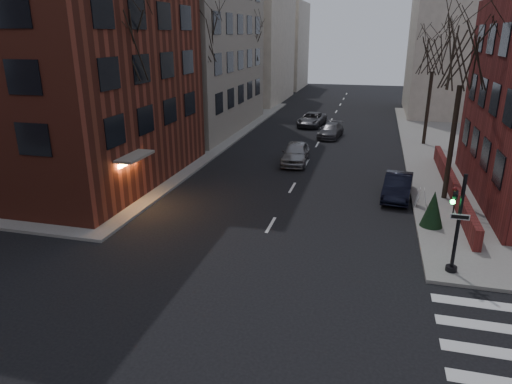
# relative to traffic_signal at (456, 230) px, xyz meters

# --- Properties ---
(sidewalk_far_left) EXTENTS (44.00, 44.00, 0.15)m
(sidewalk_far_left) POSITION_rel_traffic_signal_xyz_m (-36.94, 21.01, -1.83)
(sidewalk_far_left) COLOR gray
(sidewalk_far_left) RESTS_ON ground
(building_left_brick) EXTENTS (15.00, 15.00, 18.00)m
(building_left_brick) POSITION_rel_traffic_signal_xyz_m (-23.44, 7.51, 7.09)
(building_left_brick) COLOR maroon
(building_left_brick) RESTS_ON ground
(low_wall_right) EXTENTS (0.35, 16.00, 1.00)m
(low_wall_right) POSITION_rel_traffic_signal_xyz_m (1.36, 10.01, -1.26)
(low_wall_right) COLOR maroon
(low_wall_right) RESTS_ON sidewalk_far_right
(building_distant_la) EXTENTS (14.00, 16.00, 18.00)m
(building_distant_la) POSITION_rel_traffic_signal_xyz_m (-22.94, 46.01, 7.09)
(building_distant_la) COLOR beige
(building_distant_la) RESTS_ON ground
(building_distant_ra) EXTENTS (14.00, 14.00, 16.00)m
(building_distant_ra) POSITION_rel_traffic_signal_xyz_m (7.06, 41.01, 6.09)
(building_distant_ra) COLOR beige
(building_distant_ra) RESTS_ON ground
(building_distant_lb) EXTENTS (10.00, 12.00, 14.00)m
(building_distant_lb) POSITION_rel_traffic_signal_xyz_m (-20.94, 63.01, 5.09)
(building_distant_lb) COLOR beige
(building_distant_lb) RESTS_ON ground
(traffic_signal) EXTENTS (0.76, 0.44, 4.00)m
(traffic_signal) POSITION_rel_traffic_signal_xyz_m (0.00, 0.00, 0.00)
(traffic_signal) COLOR black
(traffic_signal) RESTS_ON sidewalk_far_right
(tree_left_a) EXTENTS (4.18, 4.18, 10.26)m
(tree_left_a) POSITION_rel_traffic_signal_xyz_m (-16.74, 5.01, 6.56)
(tree_left_a) COLOR #2D231C
(tree_left_a) RESTS_ON sidewalk_far_left
(tree_left_b) EXTENTS (4.40, 4.40, 10.80)m
(tree_left_b) POSITION_rel_traffic_signal_xyz_m (-16.74, 17.01, 7.00)
(tree_left_b) COLOR #2D231C
(tree_left_b) RESTS_ON sidewalk_far_left
(tree_left_c) EXTENTS (3.96, 3.96, 9.72)m
(tree_left_c) POSITION_rel_traffic_signal_xyz_m (-16.74, 31.01, 6.12)
(tree_left_c) COLOR #2D231C
(tree_left_c) RESTS_ON sidewalk_far_left
(tree_right_a) EXTENTS (3.96, 3.96, 9.72)m
(tree_right_a) POSITION_rel_traffic_signal_xyz_m (0.86, 9.01, 6.12)
(tree_right_a) COLOR #2D231C
(tree_right_a) RESTS_ON sidewalk_far_right
(tree_right_b) EXTENTS (3.74, 3.74, 9.18)m
(tree_right_b) POSITION_rel_traffic_signal_xyz_m (0.86, 23.01, 5.68)
(tree_right_b) COLOR #2D231C
(tree_right_b) RESTS_ON sidewalk_far_right
(streetlamp_near) EXTENTS (0.36, 0.36, 6.28)m
(streetlamp_near) POSITION_rel_traffic_signal_xyz_m (-16.14, 13.01, 2.33)
(streetlamp_near) COLOR black
(streetlamp_near) RESTS_ON sidewalk_far_left
(streetlamp_far) EXTENTS (0.36, 0.36, 6.28)m
(streetlamp_far) POSITION_rel_traffic_signal_xyz_m (-16.14, 33.01, 2.33)
(streetlamp_far) COLOR black
(streetlamp_far) RESTS_ON sidewalk_far_left
(parked_sedan) EXTENTS (1.93, 4.42, 1.41)m
(parked_sedan) POSITION_rel_traffic_signal_xyz_m (-1.74, 8.70, -1.20)
(parked_sedan) COLOR black
(parked_sedan) RESTS_ON ground
(car_lane_silver) EXTENTS (2.05, 4.63, 1.55)m
(car_lane_silver) POSITION_rel_traffic_signal_xyz_m (-8.74, 14.63, -1.13)
(car_lane_silver) COLOR gray
(car_lane_silver) RESTS_ON ground
(car_lane_gray) EXTENTS (2.32, 4.55, 1.26)m
(car_lane_gray) POSITION_rel_traffic_signal_xyz_m (-7.14, 24.13, -1.28)
(car_lane_gray) COLOR #414045
(car_lane_gray) RESTS_ON ground
(car_lane_far) EXTENTS (2.77, 5.10, 1.36)m
(car_lane_far) POSITION_rel_traffic_signal_xyz_m (-9.59, 29.17, -1.23)
(car_lane_far) COLOR #424247
(car_lane_far) RESTS_ON ground
(sandwich_board) EXTENTS (0.45, 0.62, 0.99)m
(sandwich_board) POSITION_rel_traffic_signal_xyz_m (-0.54, 7.27, -1.26)
(sandwich_board) COLOR white
(sandwich_board) RESTS_ON sidewalk_far_right
(evergreen_shrub) EXTENTS (1.38, 1.38, 1.80)m
(evergreen_shrub) POSITION_rel_traffic_signal_xyz_m (-0.27, 4.52, -0.86)
(evergreen_shrub) COLOR black
(evergreen_shrub) RESTS_ON sidewalk_far_right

